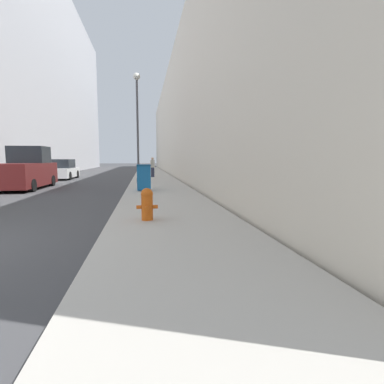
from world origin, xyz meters
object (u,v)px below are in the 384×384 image
Objects in this scene: trash_bin at (144,177)px; pedestrian_on_sidewalk at (153,167)px; pickup_truck at (25,171)px; lamppost at (137,114)px; parked_sedan_near at (62,170)px; fire_hydrant at (147,203)px.

pedestrian_on_sidewalk is (0.69, 10.27, 0.18)m from trash_bin.
lamppost is at bearing 16.00° from pickup_truck.
lamppost is 1.30× the size of pickup_truck.
pedestrian_on_sidewalk is at bearing 45.09° from pickup_truck.
lamppost reaches higher than parked_sedan_near.
fire_hydrant is 12.47m from lamppost.
fire_hydrant is 17.22m from pedestrian_on_sidewalk.
pickup_truck is at bearing -164.00° from lamppost.
pickup_truck is at bearing -89.13° from parked_sedan_near.
lamppost is 9.33m from parked_sedan_near.
trash_bin reaches higher than fire_hydrant.
pedestrian_on_sidewalk is (7.16, -0.69, 0.22)m from parked_sedan_near.
fire_hydrant is 6.93m from trash_bin.
pickup_truck is at bearing -134.91° from pedestrian_on_sidewalk.
parked_sedan_near is (-0.12, 7.75, -0.24)m from pickup_truck.
lamppost is 1.53× the size of parked_sedan_near.
lamppost reaches higher than trash_bin.
parked_sedan_near is at bearing 174.46° from pedestrian_on_sidewalk.
parked_sedan_near is at bearing 135.46° from lamppost.
pedestrian_on_sidewalk reaches higher than fire_hydrant.
trash_bin is at bearing -59.48° from parked_sedan_near.
fire_hydrant is at bearing -89.34° from trash_bin.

